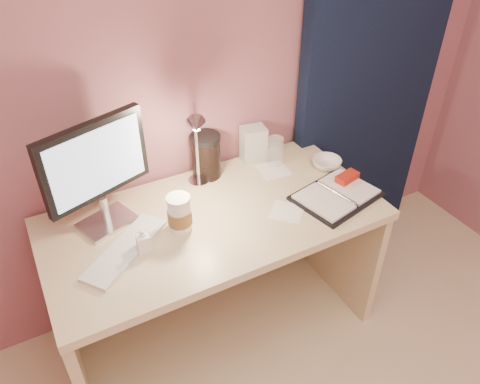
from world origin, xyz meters
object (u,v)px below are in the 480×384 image
clear_cup (275,151)px  product_box (253,144)px  desk_lamp (214,140)px  monitor (95,167)px  keyboard (126,249)px  desk (209,244)px  bowl (327,163)px  coffee_cup (180,214)px  lotion_bottle (143,239)px  planner (337,194)px  dark_jar (206,158)px

clear_cup → product_box: product_box is taller
product_box → desk_lamp: size_ratio=0.40×
monitor → keyboard: monitor is taller
clear_cup → desk_lamp: (-0.35, -0.07, 0.20)m
clear_cup → product_box: size_ratio=0.81×
desk → bowl: (0.63, -0.00, 0.25)m
coffee_cup → desk_lamp: size_ratio=0.37×
product_box → desk: bearing=-138.5°
coffee_cup → desk_lamp: bearing=33.7°
coffee_cup → desk: bearing=29.0°
keyboard → product_box: (0.75, 0.34, 0.08)m
bowl → product_box: size_ratio=0.81×
desk_lamp → clear_cup: bearing=33.4°
monitor → lotion_bottle: (0.08, -0.22, -0.22)m
coffee_cup → planner: bearing=-10.3°
desk → monitor: (-0.41, 0.08, 0.50)m
dark_jar → desk_lamp: bearing=-97.8°
clear_cup → desk_lamp: size_ratio=0.33×
planner → coffee_cup: bearing=157.1°
clear_cup → desk_lamp: desk_lamp is taller
keyboard → coffee_cup: size_ratio=2.57×
coffee_cup → product_box: (0.51, 0.32, 0.01)m
desk_lamp → dark_jar: bearing=103.6°
monitor → product_box: 0.80m
desk → lotion_bottle: bearing=-156.9°
keyboard → desk_lamp: 0.56m
clear_cup → bowl: clear_cup is taller
keyboard → desk_lamp: (0.47, 0.18, 0.26)m
keyboard → lotion_bottle: 0.09m
planner → desk: bearing=145.9°
dark_jar → product_box: (0.26, 0.02, -0.01)m
keyboard → clear_cup: size_ratio=2.93×
planner → desk_lamp: (-0.45, 0.28, 0.25)m
bowl → lotion_bottle: bearing=-171.9°
monitor → product_box: (0.76, 0.15, -0.19)m
coffee_cup → desk_lamp: desk_lamp is taller
keyboard → bowl: size_ratio=2.90×
monitor → dark_jar: (0.51, 0.13, -0.18)m
coffee_cup → clear_cup: size_ratio=1.14×
keyboard → dark_jar: 0.59m
desk_lamp → lotion_bottle: bearing=-131.3°
planner → coffee_cup: size_ratio=2.56×
monitor → desk: bearing=-31.1°
keyboard → coffee_cup: 0.24m
planner → bowl: size_ratio=2.89×
desk → keyboard: keyboard is taller
monitor → bowl: monitor is taller
planner → dark_jar: 0.61m
planner → product_box: bearing=98.9°
clear_cup → lotion_bottle: 0.80m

